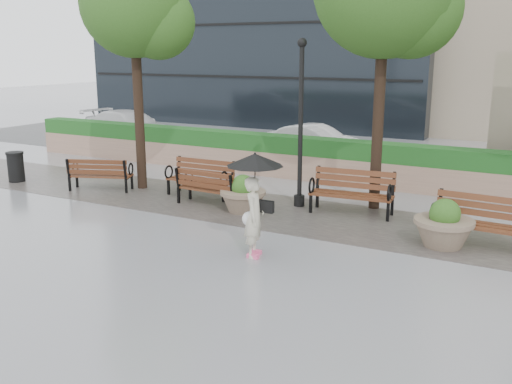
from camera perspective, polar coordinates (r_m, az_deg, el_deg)
The scene contains 17 objects.
ground at distance 12.36m, azimuth -5.49°, elevation -5.14°, with size 100.00×100.00×0.00m, color gray.
cobble_strip at distance 14.83m, azimuth 0.95°, elevation -1.81°, with size 28.00×3.20×0.01m, color #383330.
hedge_wall at distance 18.23m, azimuth 6.76°, elevation 3.20°, with size 24.00×0.80×1.35m.
asphalt_street at distance 22.06m, azimuth 10.58°, elevation 3.17°, with size 40.00×7.00×0.00m, color black.
bench_0 at distance 17.47m, azimuth -15.26°, elevation 1.08°, with size 1.94×1.32×0.97m.
bench_1 at distance 16.26m, azimuth -5.58°, elevation 0.63°, with size 1.94×0.81×1.03m.
bench_2 at distance 15.22m, azimuth -4.64°, elevation -0.32°, with size 1.86×0.82×0.98m.
bench_3 at distance 14.58m, azimuth 9.51°, elevation -0.96°, with size 2.13×1.00×1.10m.
bench_4 at distance 12.82m, azimuth 21.59°, elevation -3.87°, with size 2.07×0.93×1.09m.
planter_left at distance 14.56m, azimuth -1.30°, elevation -0.56°, with size 1.17×1.17×0.98m.
planter_right at distance 12.62m, azimuth 18.26°, elevation -3.45°, with size 1.24×1.24×1.04m.
trash_bin at distance 19.50m, azimuth -22.88°, elevation 2.25°, with size 0.54×0.54×0.90m, color black.
lamppost at distance 14.85m, azimuth 4.47°, elevation 5.75°, with size 0.28×0.28×4.35m.
tree_0 at distance 17.10m, azimuth -11.54°, elevation 17.46°, with size 3.14×2.99×6.81m.
car_left at distance 26.35m, azimuth -12.47°, elevation 6.38°, with size 2.02×4.96×1.44m, color silver.
car_right at distance 22.15m, azimuth 5.97°, elevation 5.04°, with size 1.34×3.85×1.27m, color silver.
pedestrian at distance 11.23m, azimuth -0.14°, elevation -0.28°, with size 1.13×1.13×2.08m.
Camera 1 is at (6.56, -9.68, 4.02)m, focal length 40.00 mm.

